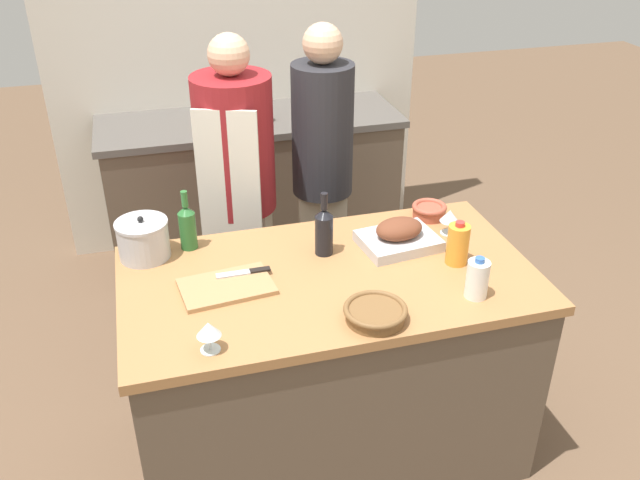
% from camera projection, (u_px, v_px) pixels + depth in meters
% --- Properties ---
extents(ground_plane, '(12.00, 12.00, 0.00)m').
position_uv_depth(ground_plane, '(328.00, 441.00, 3.02)').
color(ground_plane, brown).
extents(kitchen_island, '(1.57, 0.87, 0.89)m').
position_uv_depth(kitchen_island, '(328.00, 364.00, 2.80)').
color(kitchen_island, brown).
rests_on(kitchen_island, ground_plane).
extents(back_counter, '(1.77, 0.60, 0.93)m').
position_uv_depth(back_counter, '(254.00, 190.00, 4.19)').
color(back_counter, brown).
rests_on(back_counter, ground_plane).
extents(back_wall, '(2.27, 0.10, 2.55)m').
position_uv_depth(back_wall, '(237.00, 45.00, 4.08)').
color(back_wall, silver).
rests_on(back_wall, ground_plane).
extents(roasting_pan, '(0.33, 0.27, 0.12)m').
position_uv_depth(roasting_pan, '(399.00, 236.00, 2.74)').
color(roasting_pan, '#BCBCC1').
rests_on(roasting_pan, kitchen_island).
extents(wicker_basket, '(0.22, 0.22, 0.05)m').
position_uv_depth(wicker_basket, '(375.00, 313.00, 2.31)').
color(wicker_basket, brown).
rests_on(wicker_basket, kitchen_island).
extents(cutting_board, '(0.36, 0.25, 0.02)m').
position_uv_depth(cutting_board, '(227.00, 287.00, 2.49)').
color(cutting_board, '#AD7F51').
rests_on(cutting_board, kitchen_island).
extents(stock_pot, '(0.21, 0.21, 0.18)m').
position_uv_depth(stock_pot, '(143.00, 239.00, 2.65)').
color(stock_pot, '#B7B7BC').
rests_on(stock_pot, kitchen_island).
extents(mixing_bowl, '(0.15, 0.15, 0.06)m').
position_uv_depth(mixing_bowl, '(429.00, 210.00, 2.97)').
color(mixing_bowl, '#A84C38').
rests_on(mixing_bowl, kitchen_island).
extents(juice_jug, '(0.09, 0.09, 0.18)m').
position_uv_depth(juice_jug, '(458.00, 244.00, 2.61)').
color(juice_jug, orange).
rests_on(juice_jug, kitchen_island).
extents(milk_jug, '(0.08, 0.08, 0.16)m').
position_uv_depth(milk_jug, '(477.00, 279.00, 2.42)').
color(milk_jug, white).
rests_on(milk_jug, kitchen_island).
extents(wine_bottle_green, '(0.07, 0.07, 0.27)m').
position_uv_depth(wine_bottle_green, '(324.00, 230.00, 2.66)').
color(wine_bottle_green, black).
rests_on(wine_bottle_green, kitchen_island).
extents(wine_bottle_dark, '(0.07, 0.07, 0.25)m').
position_uv_depth(wine_bottle_dark, '(187.00, 226.00, 2.71)').
color(wine_bottle_dark, '#28662D').
rests_on(wine_bottle_dark, kitchen_island).
extents(wine_glass_left, '(0.08, 0.08, 0.11)m').
position_uv_depth(wine_glass_left, '(450.00, 217.00, 2.82)').
color(wine_glass_left, silver).
rests_on(wine_glass_left, kitchen_island).
extents(wine_glass_right, '(0.08, 0.08, 0.11)m').
position_uv_depth(wine_glass_right, '(209.00, 330.00, 2.15)').
color(wine_glass_right, silver).
rests_on(wine_glass_right, kitchen_island).
extents(knife_chef, '(0.21, 0.03, 0.01)m').
position_uv_depth(knife_chef, '(245.00, 272.00, 2.55)').
color(knife_chef, '#B7B7BC').
rests_on(knife_chef, cutting_board).
extents(condiment_bottle_tall, '(0.06, 0.06, 0.14)m').
position_uv_depth(condiment_bottle_tall, '(202.00, 115.00, 3.82)').
color(condiment_bottle_tall, '#B28E2D').
rests_on(condiment_bottle_tall, back_counter).
extents(condiment_bottle_short, '(0.07, 0.07, 0.16)m').
position_uv_depth(condiment_bottle_short, '(263.00, 110.00, 3.88)').
color(condiment_bottle_short, maroon).
rests_on(condiment_bottle_short, back_counter).
extents(person_cook_aproned, '(0.38, 0.41, 1.61)m').
position_uv_depth(person_cook_aproned, '(237.00, 186.00, 3.26)').
color(person_cook_aproned, beige).
rests_on(person_cook_aproned, ground_plane).
extents(person_cook_guest, '(0.30, 0.30, 1.62)m').
position_uv_depth(person_cook_guest, '(322.00, 168.00, 3.40)').
color(person_cook_guest, beige).
rests_on(person_cook_guest, ground_plane).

